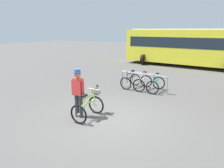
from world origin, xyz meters
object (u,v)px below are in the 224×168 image
Objects in this scene: racked_bike_black at (131,81)px; featured_bicycle at (90,104)px; racked_bike_white at (143,83)px; bus_distant at (186,45)px; racked_bike_teal at (156,84)px; person_with_featured_bike at (78,91)px.

featured_bicycle is (0.35, -4.25, 0.12)m from racked_bike_black.
bus_distant reaches higher than racked_bike_white.
featured_bicycle is at bearing -94.73° from racked_bike_white.
person_with_featured_bike reaches higher than racked_bike_teal.
racked_bike_white is at bearing 85.27° from featured_bicycle.
featured_bicycle is 0.12× the size of bus_distant.
racked_bike_black is at bearing 176.46° from racked_bike_white.
racked_bike_white is 0.92× the size of featured_bicycle.
featured_bicycle is at bearing -85.28° from racked_bike_black.
featured_bicycle is 0.70× the size of person_with_featured_bike.
racked_bike_white is at bearing 176.46° from racked_bike_teal.
featured_bicycle is 12.73m from bus_distant.
racked_bike_teal is at bearing 75.88° from featured_bicycle.
featured_bicycle reaches higher than racked_bike_black.
racked_bike_black and racked_bike_teal have the same top height.
bus_distant reaches higher than racked_bike_teal.
featured_bicycle is (-0.35, -4.20, 0.12)m from racked_bike_white.
racked_bike_black is 1.05× the size of racked_bike_white.
racked_bike_black is 0.12× the size of bus_distant.
bus_distant reaches higher than person_with_featured_bike.
person_with_featured_bike is (-0.00, -4.42, 0.58)m from racked_bike_black.
featured_bicycle is at bearing 26.31° from person_with_featured_bike.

